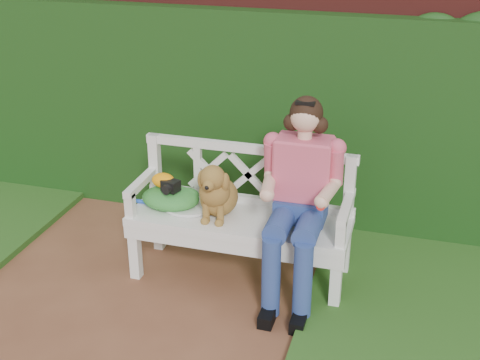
# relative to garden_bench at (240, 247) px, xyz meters

# --- Properties ---
(ground) EXTENTS (60.00, 60.00, 0.00)m
(ground) POSITION_rel_garden_bench_xyz_m (-0.59, -0.77, -0.24)
(ground) COLOR brown
(brick_wall) EXTENTS (10.00, 0.30, 2.20)m
(brick_wall) POSITION_rel_garden_bench_xyz_m (-0.59, 1.13, 0.86)
(brick_wall) COLOR maroon
(brick_wall) RESTS_ON ground
(ivy_hedge) EXTENTS (10.00, 0.18, 1.70)m
(ivy_hedge) POSITION_rel_garden_bench_xyz_m (-0.59, 0.91, 0.61)
(ivy_hedge) COLOR #193C10
(ivy_hedge) RESTS_ON ground
(garden_bench) EXTENTS (1.64, 0.80, 0.48)m
(garden_bench) POSITION_rel_garden_bench_xyz_m (0.00, 0.00, 0.00)
(garden_bench) COLOR white
(garden_bench) RESTS_ON ground
(seated_woman) EXTENTS (0.76, 0.87, 1.30)m
(seated_woman) POSITION_rel_garden_bench_xyz_m (0.42, -0.02, 0.41)
(seated_woman) COLOR #FF4C7D
(seated_woman) RESTS_ON ground
(dog) EXTENTS (0.36, 0.43, 0.41)m
(dog) POSITION_rel_garden_bench_xyz_m (-0.15, -0.03, 0.45)
(dog) COLOR brown
(dog) RESTS_ON garden_bench
(tennis_racket) EXTENTS (0.66, 0.48, 0.03)m
(tennis_racket) POSITION_rel_garden_bench_xyz_m (-0.41, -0.01, 0.25)
(tennis_racket) COLOR white
(tennis_racket) RESTS_ON garden_bench
(green_bag) EXTENTS (0.50, 0.45, 0.14)m
(green_bag) POSITION_rel_garden_bench_xyz_m (-0.50, 0.00, 0.31)
(green_bag) COLOR #2F7E3A
(green_bag) RESTS_ON garden_bench
(camera_item) EXTENTS (0.13, 0.12, 0.08)m
(camera_item) POSITION_rel_garden_bench_xyz_m (-0.49, -0.03, 0.42)
(camera_item) COLOR black
(camera_item) RESTS_ON green_bag
(baseball_glove) EXTENTS (0.17, 0.13, 0.10)m
(baseball_glove) POSITION_rel_garden_bench_xyz_m (-0.56, 0.01, 0.43)
(baseball_glove) COLOR orange
(baseball_glove) RESTS_ON green_bag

